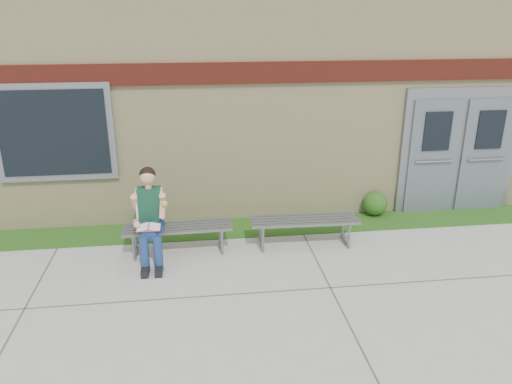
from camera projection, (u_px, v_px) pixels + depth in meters
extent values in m
plane|color=#9E9E99|center=(263.00, 314.00, 6.23)|extent=(80.00, 80.00, 0.00)
cube|color=#184813|center=(242.00, 228.00, 8.65)|extent=(16.00, 0.80, 0.02)
cube|color=beige|center=(226.00, 84.00, 11.11)|extent=(16.00, 6.00, 4.00)
cube|color=maroon|center=(238.00, 73.00, 8.09)|extent=(16.00, 0.06, 0.35)
cube|color=slate|center=(54.00, 133.00, 8.04)|extent=(1.90, 0.08, 1.60)
cube|color=black|center=(53.00, 133.00, 8.00)|extent=(1.70, 0.04, 1.40)
cube|color=slate|center=(458.00, 151.00, 9.06)|extent=(2.20, 0.08, 2.30)
cube|color=slate|center=(433.00, 158.00, 8.99)|extent=(0.92, 0.06, 2.10)
cube|color=slate|center=(485.00, 156.00, 9.11)|extent=(0.92, 0.06, 2.10)
cube|color=slate|center=(178.00, 227.00, 7.69)|extent=(1.68, 0.51, 0.03)
cube|color=slate|center=(135.00, 243.00, 7.69)|extent=(0.05, 0.46, 0.38)
cube|color=slate|center=(221.00, 238.00, 7.85)|extent=(0.05, 0.46, 0.38)
cube|color=slate|center=(305.00, 220.00, 7.92)|extent=(1.73, 0.53, 0.03)
cube|color=slate|center=(262.00, 235.00, 7.93)|extent=(0.06, 0.48, 0.39)
cube|color=slate|center=(345.00, 231.00, 8.09)|extent=(0.06, 0.48, 0.39)
cube|color=navy|center=(151.00, 224.00, 7.57)|extent=(0.37, 0.26, 0.17)
cube|color=#0D331A|center=(150.00, 204.00, 7.43)|extent=(0.35, 0.22, 0.50)
sphere|color=#E2987C|center=(147.00, 177.00, 7.27)|extent=(0.23, 0.23, 0.23)
sphere|color=black|center=(147.00, 175.00, 7.28)|extent=(0.24, 0.24, 0.24)
cylinder|color=navy|center=(143.00, 230.00, 7.29)|extent=(0.16, 0.45, 0.16)
cylinder|color=navy|center=(157.00, 230.00, 7.31)|extent=(0.16, 0.45, 0.16)
cylinder|color=navy|center=(145.00, 255.00, 7.15)|extent=(0.13, 0.13, 0.54)
cylinder|color=navy|center=(158.00, 254.00, 7.17)|extent=(0.13, 0.13, 0.54)
cube|color=black|center=(145.00, 271.00, 7.15)|extent=(0.11, 0.28, 0.11)
cube|color=black|center=(159.00, 270.00, 7.17)|extent=(0.11, 0.28, 0.11)
cylinder|color=#E2987C|center=(135.00, 202.00, 7.33)|extent=(0.10, 0.24, 0.28)
cylinder|color=#E2987C|center=(163.00, 201.00, 7.37)|extent=(0.10, 0.24, 0.28)
cube|color=white|center=(149.00, 227.00, 7.14)|extent=(0.34, 0.24, 0.02)
cube|color=#CA4B70|center=(149.00, 228.00, 7.15)|extent=(0.34, 0.25, 0.01)
sphere|color=#82CC36|center=(165.00, 204.00, 7.23)|extent=(0.09, 0.09, 0.09)
sphere|color=#184813|center=(144.00, 217.00, 8.62)|extent=(0.35, 0.35, 0.35)
sphere|color=#184813|center=(375.00, 203.00, 9.09)|extent=(0.44, 0.44, 0.44)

